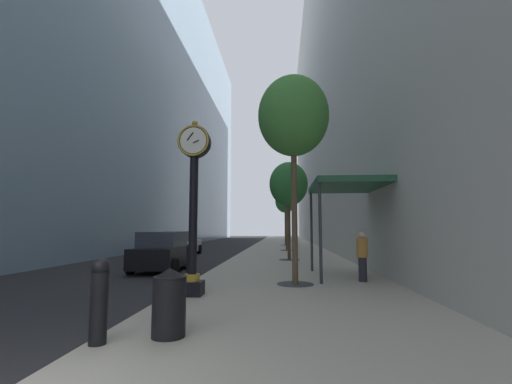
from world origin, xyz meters
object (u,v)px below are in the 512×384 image
Objects in this scene: car_black_near at (164,252)px; street_tree_near at (293,117)px; street_tree_mid_near at (289,185)px; pedestrian_walking at (362,255)px; street_tree_mid_far at (286,185)px; street_tree_far at (285,202)px; trash_bin at (169,301)px; street_clock at (193,197)px; bollard_third at (190,264)px; car_white_mid at (182,244)px; bollard_nearest at (99,299)px.

street_tree_near is at bearing -37.04° from car_black_near.
pedestrian_walking is at bearing -73.95° from street_tree_mid_near.
street_tree_mid_far is at bearing 66.01° from car_black_near.
street_tree_far is (-0.00, 24.65, -0.77)m from street_tree_near.
street_tree_near is at bearing 67.68° from trash_bin.
street_tree_far is (2.66, 26.59, 1.93)m from street_clock.
street_tree_far is 5.36× the size of trash_bin.
pedestrian_walking is (4.32, 5.97, 0.30)m from trash_bin.
pedestrian_walking is (2.16, 0.71, -4.33)m from street_tree_near.
street_clock is 1.07× the size of car_black_near.
street_tree_far is (3.07, 25.20, 3.76)m from bollard_third.
street_tree_far is at bearing 58.89° from car_white_mid.
street_tree_mid_near reaches higher than bollard_third.
street_tree_near is 6.19× the size of trash_bin.
street_clock is 3.66× the size of bollard_nearest.
bollard_nearest is 0.29× the size of car_black_near.
pedestrian_walking is 0.37× the size of car_white_mid.
bollard_nearest reaches higher than trash_bin.
street_clock is 0.69× the size of street_tree_near.
bollard_nearest is 7.89m from street_tree_near.
street_clock is 5.74m from pedestrian_walking.
trash_bin is at bearing -70.56° from car_black_near.
street_tree_far reaches higher than bollard_nearest.
street_tree_mid_near is 0.81× the size of street_tree_mid_far.
street_tree_mid_near is (3.07, 8.77, 3.42)m from bollard_third.
street_clock is 2.83× the size of pedestrian_walking.
street_tree_near reaches higher than street_clock.
street_tree_mid_far reaches higher than street_tree_near.
street_tree_mid_far reaches higher than street_tree_mid_near.
car_white_mid is at bearing 105.65° from trash_bin.
street_tree_near is 7.33m from trash_bin.
bollard_nearest is at bearing -95.78° from street_tree_far.
street_clock is 0.80× the size of street_tree_far.
car_white_mid is at bearing 107.27° from bollard_third.
street_tree_mid_far is 6.22× the size of trash_bin.
car_black_near is (-2.40, 4.68, 0.02)m from bollard_third.
street_tree_mid_near is at bearing 106.05° from pedestrian_walking.
street_tree_mid_near reaches higher than trash_bin.
bollard_third is (-0.41, 1.39, -1.83)m from street_clock.
street_tree_near is 4.08× the size of pedestrian_walking.
bollard_nearest is 22.76m from street_tree_mid_far.
street_tree_mid_near is at bearing -32.05° from car_white_mid.
trash_bin is 18.67m from car_white_mid.
bollard_nearest is at bearing -97.91° from street_tree_mid_far.
trash_bin is at bearing -125.91° from pedestrian_walking.
street_tree_far is 1.29× the size of car_white_mid.
street_tree_mid_near is at bearing 90.00° from street_tree_near.
street_tree_mid_near is 1.26× the size of car_black_near.
car_black_near reaches higher than car_white_mid.
street_clock reaches higher than pedestrian_walking.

